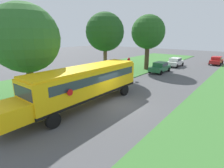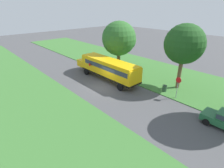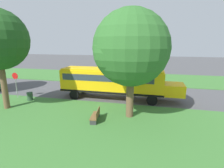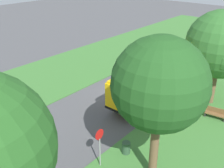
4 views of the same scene
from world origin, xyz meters
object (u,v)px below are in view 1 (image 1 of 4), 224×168
oak_tree_far_end (148,32)px  stop_sign (129,65)px  car_red_furthest (216,60)px  oak_tree_beside_bus (27,39)px  oak_tree_roadside_mid (105,31)px  trash_bin (117,77)px  car_green_nearest (160,67)px  car_white_middle (175,62)px  school_bus (85,82)px  park_bench (48,87)px

oak_tree_far_end → stop_sign: (0.93, -6.73, -4.29)m
car_red_furthest → oak_tree_beside_bus: 33.79m
oak_tree_roadside_mid → trash_bin: size_ratio=9.44×
car_green_nearest → car_white_middle: bearing=90.0°
oak_tree_beside_bus → oak_tree_roadside_mid: oak_tree_roadside_mid is taller
car_white_middle → oak_tree_beside_bus: 25.78m
oak_tree_far_end → car_white_middle: bearing=66.3°
oak_tree_beside_bus → trash_bin: (1.74, 10.17, -4.86)m
oak_tree_far_end → trash_bin: oak_tree_far_end is taller
oak_tree_roadside_mid → trash_bin: (2.25, -0.48, -5.62)m
car_white_middle → car_red_furthest: bearing=51.4°
oak_tree_roadside_mid → car_green_nearest: bearing=59.1°
school_bus → trash_bin: school_bus is taller
car_green_nearest → trash_bin: size_ratio=4.89×
school_bus → stop_sign: bearing=102.9°
trash_bin → stop_sign: bearing=75.1°
car_green_nearest → car_red_furthest: (5.60, 13.79, 0.00)m
oak_tree_far_end → school_bus: bearing=-79.1°
stop_sign → park_bench: size_ratio=1.66×
oak_tree_beside_bus → trash_bin: oak_tree_beside_bus is taller
oak_tree_far_end → park_bench: size_ratio=5.29×
oak_tree_roadside_mid → oak_tree_beside_bus: bearing=-87.3°
oak_tree_beside_bus → car_green_nearest: bearing=77.5°
school_bus → car_green_nearest: size_ratio=2.82×
car_white_middle → trash_bin: car_white_middle is taller
oak_tree_beside_bus → oak_tree_far_end: 18.91m
school_bus → oak_tree_roadside_mid: bearing=120.6°
car_green_nearest → trash_bin: (-2.32, -8.12, -0.43)m
car_red_furthest → oak_tree_beside_bus: size_ratio=0.54×
car_white_middle → trash_bin: 15.09m
oak_tree_roadside_mid → park_bench: (-0.70, -8.47, -5.60)m
car_green_nearest → park_bench: car_green_nearest is taller
car_white_middle → trash_bin: size_ratio=4.89×
oak_tree_roadside_mid → stop_sign: bearing=28.0°
car_red_furthest → trash_bin: 23.30m
car_green_nearest → car_red_furthest: size_ratio=1.00×
school_bus → oak_tree_beside_bus: 6.05m
oak_tree_roadside_mid → oak_tree_far_end: (1.85, 8.21, -0.05)m
school_bus → car_red_furthest: bearing=80.4°
car_green_nearest → oak_tree_roadside_mid: (-4.57, -7.64, 5.19)m
park_bench → trash_bin: park_bench is taller
stop_sign → trash_bin: (-0.52, -1.95, -1.29)m
car_white_middle → oak_tree_roadside_mid: oak_tree_roadside_mid is taller
car_green_nearest → stop_sign: size_ratio=1.61×
oak_tree_roadside_mid → park_bench: 10.17m
stop_sign → trash_bin: 2.40m
car_green_nearest → car_white_middle: 6.78m
oak_tree_far_end → park_bench: 17.75m
car_green_nearest → car_red_furthest: 14.88m
school_bus → trash_bin: (-2.82, 8.10, -1.47)m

